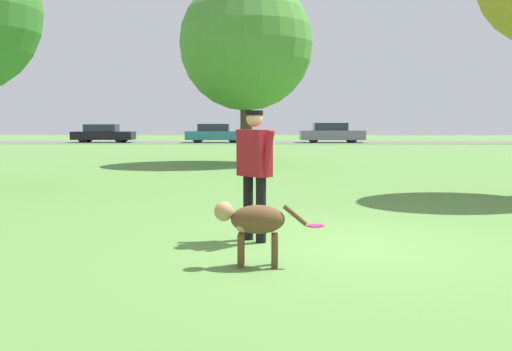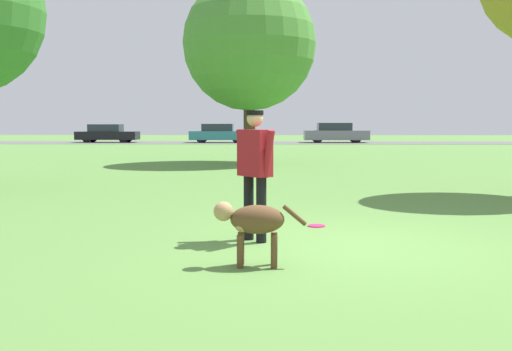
# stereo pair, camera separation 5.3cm
# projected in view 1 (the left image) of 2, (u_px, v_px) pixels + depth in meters

# --- Properties ---
(ground_plane) EXTENTS (120.00, 120.00, 0.00)m
(ground_plane) POSITION_uv_depth(u_px,v_px,m) (346.00, 246.00, 7.34)
(ground_plane) COLOR #56843D
(far_road_strip) EXTENTS (120.00, 6.00, 0.01)m
(far_road_strip) POSITION_uv_depth(u_px,v_px,m) (280.00, 143.00, 42.86)
(far_road_strip) COLOR #5B5B59
(far_road_strip) RESTS_ON ground_plane
(person) EXTENTS (0.54, 0.61, 1.66)m
(person) POSITION_uv_depth(u_px,v_px,m) (254.00, 164.00, 7.54)
(person) COLOR black
(person) RESTS_ON ground_plane
(dog) EXTENTS (0.98, 0.31, 0.69)m
(dog) POSITION_uv_depth(u_px,v_px,m) (253.00, 222.00, 6.26)
(dog) COLOR brown
(dog) RESTS_ON ground_plane
(frisbee) EXTENTS (0.26, 0.26, 0.02)m
(frisbee) POSITION_uv_depth(u_px,v_px,m) (316.00, 226.00, 8.70)
(frisbee) COLOR #E52366
(frisbee) RESTS_ON ground_plane
(tree_mid_center) EXTENTS (4.80, 4.80, 6.71)m
(tree_mid_center) POSITION_uv_depth(u_px,v_px,m) (246.00, 44.00, 21.50)
(tree_mid_center) COLOR #4C3826
(tree_mid_center) RESTS_ON ground_plane
(parked_car_black) EXTENTS (4.39, 1.69, 1.32)m
(parked_car_black) POSITION_uv_depth(u_px,v_px,m) (103.00, 134.00, 43.23)
(parked_car_black) COLOR black
(parked_car_black) RESTS_ON ground_plane
(parked_car_teal) EXTENTS (4.25, 1.71, 1.36)m
(parked_car_teal) POSITION_uv_depth(u_px,v_px,m) (215.00, 133.00, 42.92)
(parked_car_teal) COLOR teal
(parked_car_teal) RESTS_ON ground_plane
(parked_car_grey) EXTENTS (4.60, 1.86, 1.43)m
(parked_car_grey) POSITION_uv_depth(u_px,v_px,m) (332.00, 133.00, 43.00)
(parked_car_grey) COLOR slate
(parked_car_grey) RESTS_ON ground_plane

